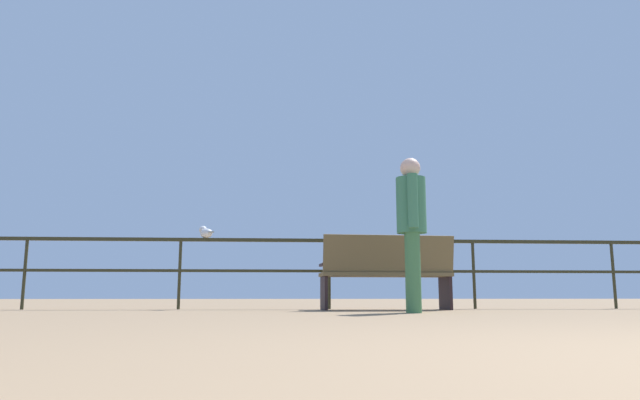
{
  "coord_description": "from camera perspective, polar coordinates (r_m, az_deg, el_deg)",
  "views": [
    {
      "loc": [
        -1.77,
        -1.28,
        0.2
      ],
      "look_at": [
        -1.23,
        6.58,
        1.5
      ],
      "focal_mm": 32.45,
      "sensor_mm": 36.0,
      "label": 1
    }
  ],
  "objects": [
    {
      "name": "pier_railing",
      "position": [
        8.57,
        8.06,
        -5.58
      ],
      "size": [
        23.49,
        0.05,
        1.01
      ],
      "color": "#2E2C19",
      "rests_on": "ground_plane"
    },
    {
      "name": "bench_near_left",
      "position": [
        7.85,
        6.61,
        -6.78
      ],
      "size": [
        1.79,
        0.78,
        0.99
      ],
      "color": "brown",
      "rests_on": "ground_plane"
    },
    {
      "name": "person_at_railing",
      "position": [
        6.73,
        9.02,
        -2.21
      ],
      "size": [
        0.34,
        0.57,
        1.78
      ],
      "color": "#3F7445",
      "rests_on": "ground_plane"
    },
    {
      "name": "seagull_on_rail",
      "position": [
        8.5,
        -11.2,
        -3.15
      ],
      "size": [
        0.27,
        0.36,
        0.19
      ],
      "color": "silver",
      "rests_on": "pier_railing"
    }
  ]
}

